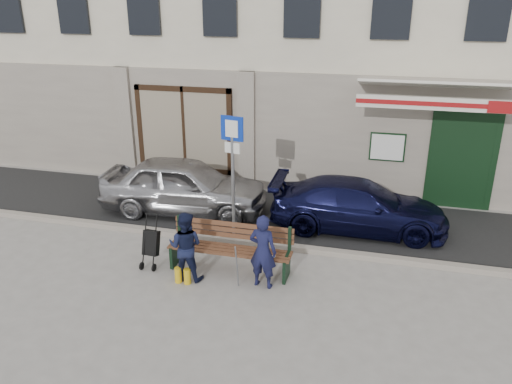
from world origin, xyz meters
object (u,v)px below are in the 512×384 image
(car_navy, at_px, (358,206))
(man, at_px, (263,251))
(bench, at_px, (227,249))
(stroller, at_px, (151,244))
(woman, at_px, (186,246))
(car_silver, at_px, (184,185))
(parking_sign, at_px, (233,159))

(car_navy, relative_size, man, 2.80)
(bench, height_order, man, man)
(car_navy, relative_size, stroller, 3.74)
(bench, xyz_separation_m, woman, (-0.65, -0.49, 0.22))
(man, distance_m, stroller, 2.32)
(car_silver, relative_size, stroller, 3.82)
(bench, height_order, stroller, stroller)
(man, xyz_separation_m, woman, (-1.45, -0.10, -0.03))
(parking_sign, distance_m, woman, 2.18)
(parking_sign, relative_size, man, 1.94)
(stroller, bearing_deg, car_navy, 39.29)
(woman, bearing_deg, stroller, -20.16)
(man, bearing_deg, woman, 11.85)
(parking_sign, bearing_deg, car_silver, 156.28)
(bench, relative_size, man, 1.70)
(car_navy, distance_m, bench, 3.43)
(woman, bearing_deg, bench, -145.10)
(car_silver, relative_size, woman, 3.00)
(man, xyz_separation_m, stroller, (-2.30, 0.18, -0.24))
(car_silver, xyz_separation_m, stroller, (0.39, -2.69, -0.22))
(woman, bearing_deg, car_silver, -69.16)
(woman, relative_size, stroller, 1.27)
(car_silver, relative_size, man, 2.86)
(car_silver, height_order, parking_sign, parking_sign)
(car_navy, bearing_deg, stroller, 124.12)
(parking_sign, xyz_separation_m, man, (1.07, -1.69, -1.14))
(car_silver, height_order, stroller, car_silver)
(car_silver, height_order, car_navy, car_silver)
(parking_sign, bearing_deg, car_navy, 37.79)
(bench, relative_size, stroller, 2.26)
(car_silver, relative_size, bench, 1.69)
(car_silver, bearing_deg, man, -141.26)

